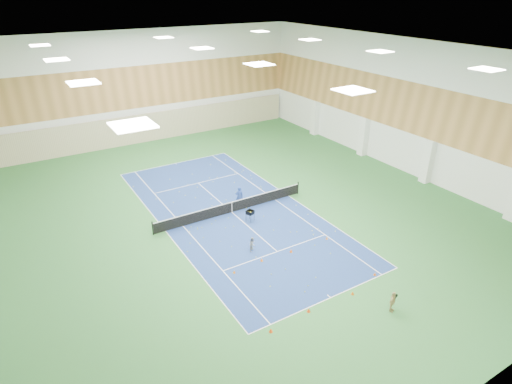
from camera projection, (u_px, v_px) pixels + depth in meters
ground at (232, 212)px, 33.63m from camera, size 40.00×40.00×0.00m
room_shell at (230, 140)px, 30.99m from camera, size 36.00×40.00×12.00m
wood_cladding at (229, 113)px, 30.11m from camera, size 36.00×40.00×8.00m
ceiling_light_grid at (228, 55)px, 28.38m from camera, size 21.40×25.40×0.06m
court_surface at (232, 212)px, 33.63m from camera, size 10.97×23.77×0.01m
tennis_balls_scatter at (232, 212)px, 33.61m from camera, size 10.57×22.77×0.07m
tennis_net at (232, 206)px, 33.39m from camera, size 12.80×0.10×1.10m
back_curtain at (148, 128)px, 48.07m from camera, size 35.40×0.16×3.20m
coach at (239, 196)px, 34.17m from camera, size 0.72×0.55×1.77m
child_court at (253, 244)px, 28.64m from camera, size 0.63×0.61×1.03m
child_apron at (392, 302)px, 23.27m from camera, size 0.81×0.60×1.28m
ball_cart at (250, 216)px, 32.22m from camera, size 0.70×0.70×0.91m
cone_svc_a at (234, 272)px, 26.57m from camera, size 0.18×0.18×0.20m
cone_svc_b at (262, 260)px, 27.70m from camera, size 0.20×0.20×0.22m
cone_svc_c at (291, 251)px, 28.62m from camera, size 0.22×0.22×0.24m
cone_svc_d at (327, 238)px, 30.09m from camera, size 0.18×0.18×0.20m
cone_base_a at (271, 330)px, 22.08m from camera, size 0.21×0.21×0.23m
cone_base_b at (309, 310)px, 23.44m from camera, size 0.21×0.21×0.23m
cone_base_c at (353, 293)px, 24.75m from camera, size 0.19×0.19×0.21m
cone_base_d at (375, 274)px, 26.37m from camera, size 0.19×0.19×0.21m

